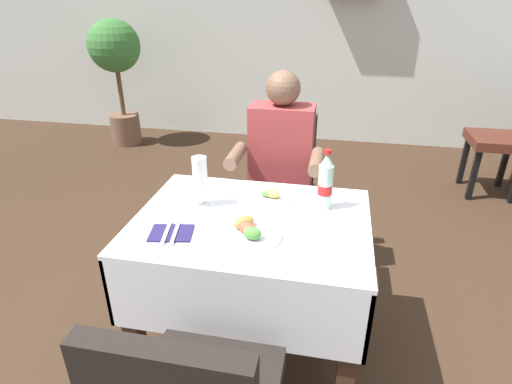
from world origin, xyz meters
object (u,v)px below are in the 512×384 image
cola_bottle_primary (325,183)px  plate_near_camera (250,231)px  main_dining_table (252,255)px  plate_far_diner (268,196)px  potted_plant_corner (116,62)px  napkin_cutlery_set (171,233)px  background_chair_left (511,134)px  chair_far_diner_seat (277,186)px  beer_glass_left (200,182)px  seated_diner_far (280,169)px

cola_bottle_primary → plate_near_camera: bearing=-133.1°
main_dining_table → plate_far_diner: 0.29m
potted_plant_corner → cola_bottle_primary: bearing=-47.5°
plate_far_diner → napkin_cutlery_set: size_ratio=1.14×
plate_near_camera → background_chair_left: 2.90m
cola_bottle_primary → background_chair_left: cola_bottle_primary is taller
chair_far_diner_seat → background_chair_left: bearing=38.3°
chair_far_diner_seat → potted_plant_corner: size_ratio=0.70×
main_dining_table → cola_bottle_primary: bearing=28.8°
plate_near_camera → cola_bottle_primary: 0.42m
napkin_cutlery_set → background_chair_left: (2.06, 2.36, -0.21)m
chair_far_diner_seat → beer_glass_left: beer_glass_left is taller
seated_diner_far → beer_glass_left: seated_diner_far is taller
plate_near_camera → potted_plant_corner: size_ratio=0.17×
background_chair_left → potted_plant_corner: 3.94m
cola_bottle_primary → potted_plant_corner: size_ratio=0.20×
plate_far_diner → cola_bottle_primary: size_ratio=0.80×
chair_far_diner_seat → beer_glass_left: 0.80m
beer_glass_left → background_chair_left: 2.93m
main_dining_table → napkin_cutlery_set: 0.40m
seated_diner_far → chair_far_diner_seat: bearing=102.8°
cola_bottle_primary → background_chair_left: 2.51m
beer_glass_left → background_chair_left: bearing=46.0°
plate_near_camera → plate_far_diner: bearing=87.2°
cola_bottle_primary → chair_far_diner_seat: bearing=116.0°
plate_far_diner → chair_far_diner_seat: bearing=93.7°
main_dining_table → chair_far_diner_seat: size_ratio=1.04×
seated_diner_far → plate_near_camera: (-0.00, -0.80, 0.07)m
main_dining_table → plate_near_camera: plate_near_camera is taller
plate_near_camera → background_chair_left: size_ratio=0.25×
plate_near_camera → napkin_cutlery_set: plate_near_camera is taller
plate_near_camera → potted_plant_corner: 3.61m
chair_far_diner_seat → plate_far_diner: chair_far_diner_seat is taller
beer_glass_left → napkin_cutlery_set: 0.29m
plate_far_diner → background_chair_left: background_chair_left is taller
plate_near_camera → cola_bottle_primary: (0.28, 0.30, 0.10)m
chair_far_diner_seat → background_chair_left: same height
plate_near_camera → beer_glass_left: (-0.27, 0.21, 0.10)m
cola_bottle_primary → napkin_cutlery_set: 0.69m
main_dining_table → background_chair_left: size_ratio=1.04×
chair_far_diner_seat → napkin_cutlery_set: size_ratio=4.95×
background_chair_left → seated_diner_far: bearing=-139.2°
chair_far_diner_seat → napkin_cutlery_set: (-0.29, -0.96, 0.21)m
chair_far_diner_seat → plate_far_diner: bearing=-86.3°
chair_far_diner_seat → plate_near_camera: bearing=-88.7°
main_dining_table → napkin_cutlery_set: (-0.29, -0.18, 0.19)m
main_dining_table → background_chair_left: (1.77, 2.17, -0.01)m
chair_far_diner_seat → cola_bottle_primary: bearing=-64.0°
background_chair_left → cola_bottle_primary: bearing=-126.2°
napkin_cutlery_set → potted_plant_corner: potted_plant_corner is taller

